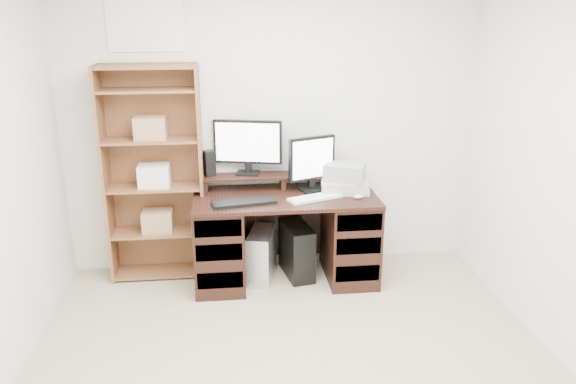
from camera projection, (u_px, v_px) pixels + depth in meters
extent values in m
cube|color=white|center=(271.00, 127.00, 4.78)|extent=(3.50, 0.02, 2.50)
cube|color=white|center=(145.00, 26.00, 4.40)|extent=(0.60, 0.01, 0.40)
cube|color=black|center=(285.00, 198.00, 4.59)|extent=(1.50, 0.70, 0.03)
cube|color=black|center=(220.00, 243.00, 4.65)|extent=(0.40, 0.66, 0.72)
cube|color=black|center=(350.00, 237.00, 4.77)|extent=(0.40, 0.66, 0.72)
cube|color=black|center=(281.00, 221.00, 5.01)|extent=(1.48, 0.02, 0.65)
cube|color=black|center=(220.00, 280.00, 4.40)|extent=(0.36, 0.01, 0.14)
cube|color=black|center=(219.00, 252.00, 4.33)|extent=(0.36, 0.01, 0.14)
cube|color=black|center=(218.00, 228.00, 4.27)|extent=(0.36, 0.01, 0.14)
cube|color=black|center=(357.00, 273.00, 4.52)|extent=(0.36, 0.01, 0.14)
cube|color=black|center=(359.00, 246.00, 4.44)|extent=(0.36, 0.01, 0.14)
cube|color=black|center=(360.00, 222.00, 4.38)|extent=(0.36, 0.01, 0.14)
cube|color=black|center=(206.00, 185.00, 4.71)|extent=(0.04, 0.20, 0.10)
cube|color=black|center=(283.00, 182.00, 4.78)|extent=(0.04, 0.20, 0.10)
cube|color=black|center=(357.00, 180.00, 4.85)|extent=(0.04, 0.20, 0.10)
cube|color=black|center=(283.00, 175.00, 4.76)|extent=(1.40, 0.22, 0.02)
cube|color=black|center=(248.00, 173.00, 4.76)|extent=(0.22, 0.19, 0.02)
cube|color=black|center=(248.00, 165.00, 4.76)|extent=(0.06, 0.04, 0.11)
cube|color=black|center=(248.00, 142.00, 4.70)|extent=(0.57, 0.16, 0.37)
cube|color=white|center=(247.00, 142.00, 4.68)|extent=(0.52, 0.12, 0.33)
cube|color=black|center=(313.00, 190.00, 4.71)|extent=(0.24, 0.22, 0.02)
cube|color=black|center=(311.00, 182.00, 4.71)|extent=(0.06, 0.05, 0.11)
cube|color=black|center=(312.00, 158.00, 4.65)|extent=(0.41, 0.19, 0.36)
cube|color=white|center=(313.00, 159.00, 4.63)|extent=(0.35, 0.14, 0.32)
cube|color=black|center=(210.00, 163.00, 4.69)|extent=(0.11, 0.11, 0.21)
cube|color=black|center=(244.00, 202.00, 4.40)|extent=(0.52, 0.26, 0.03)
cube|color=white|center=(315.00, 198.00, 4.51)|extent=(0.47, 0.28, 0.02)
ellipsoid|color=silver|center=(358.00, 197.00, 4.52)|extent=(0.08, 0.06, 0.03)
cube|color=#B3AD9C|center=(344.00, 186.00, 4.69)|extent=(0.42, 0.33, 0.10)
cube|color=#90959A|center=(345.00, 172.00, 4.66)|extent=(0.39, 0.34, 0.14)
cube|color=silver|center=(262.00, 255.00, 4.77)|extent=(0.29, 0.46, 0.43)
cube|color=black|center=(297.00, 250.00, 4.83)|extent=(0.28, 0.49, 0.46)
cube|color=#19FF33|center=(305.00, 250.00, 4.59)|extent=(0.01, 0.01, 0.01)
cube|color=brown|center=(106.00, 177.00, 4.58)|extent=(0.02, 0.30, 1.80)
cube|color=brown|center=(202.00, 174.00, 4.66)|extent=(0.02, 0.30, 1.80)
cube|color=brown|center=(156.00, 171.00, 4.75)|extent=(0.80, 0.01, 1.80)
cube|color=brown|center=(162.00, 271.00, 4.89)|extent=(0.75, 0.28, 0.02)
cube|color=brown|center=(159.00, 232.00, 4.78)|extent=(0.75, 0.28, 0.02)
cube|color=brown|center=(155.00, 187.00, 4.65)|extent=(0.75, 0.28, 0.02)
cube|color=brown|center=(151.00, 140.00, 4.52)|extent=(0.75, 0.28, 0.02)
cube|color=brown|center=(148.00, 90.00, 4.40)|extent=(0.75, 0.28, 0.02)
cube|color=brown|center=(146.00, 67.00, 4.34)|extent=(0.75, 0.28, 0.02)
cube|color=#A07F54|center=(158.00, 221.00, 4.74)|extent=(0.25, 0.20, 0.18)
cube|color=white|center=(154.00, 176.00, 4.62)|extent=(0.25, 0.20, 0.18)
cube|color=#A07F54|center=(150.00, 128.00, 4.49)|extent=(0.25, 0.20, 0.18)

